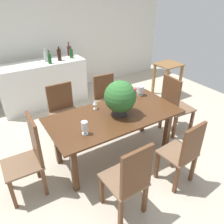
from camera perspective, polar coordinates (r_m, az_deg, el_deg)
ground_plane at (r=3.85m, az=-1.83°, el=-8.37°), size 7.04×7.04×0.00m
back_wall at (r=5.54m, az=-16.57°, el=17.48°), size 6.40×0.10×2.60m
dining_table at (r=3.27m, az=0.59°, el=-2.22°), size 1.90×0.93×0.75m
chair_near_left at (r=2.52m, az=4.45°, el=-16.60°), size 0.43×0.47×1.02m
chair_far_left at (r=3.92m, az=-12.28°, el=0.93°), size 0.48×0.44×0.94m
chair_head_end at (r=2.96m, az=-20.17°, el=-10.04°), size 0.46×0.44×1.05m
chair_far_right at (r=4.24m, az=-1.43°, el=3.79°), size 0.46×0.46×0.92m
chair_near_right at (r=3.01m, az=17.74°, el=-9.64°), size 0.45×0.44×0.97m
chair_foot_end at (r=4.02m, az=15.37°, el=2.04°), size 0.51×0.47×1.07m
flower_centerpiece at (r=3.10m, az=2.09°, el=3.76°), size 0.45×0.45×0.50m
crystal_vase_left at (r=3.77m, az=7.24°, el=5.58°), size 0.11×0.11×0.16m
crystal_vase_center_near at (r=2.78m, az=-6.95°, el=-3.72°), size 0.08×0.08×0.18m
crystal_vase_right at (r=3.60m, az=4.01°, el=4.63°), size 0.08×0.08×0.17m
wine_glass at (r=3.32m, az=-4.34°, el=2.41°), size 0.07×0.07×0.15m
kitchen_counter at (r=5.12m, az=-16.89°, el=6.76°), size 1.79×0.60×0.96m
wine_bottle_tall at (r=4.97m, az=-13.22°, el=13.94°), size 0.08×0.08×0.28m
wine_bottle_green at (r=4.82m, az=-15.53°, el=12.87°), size 0.07×0.07×0.27m
wine_bottle_clear at (r=4.97m, az=-16.46°, el=13.36°), size 0.07×0.07×0.27m
wine_bottle_dark at (r=5.30m, az=-10.83°, el=15.05°), size 0.08×0.08×0.30m
wine_bottle_amber at (r=5.11m, az=-10.28°, el=14.39°), size 0.08×0.08×0.25m
side_table at (r=5.51m, az=13.94°, el=9.64°), size 0.54×0.49×0.77m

